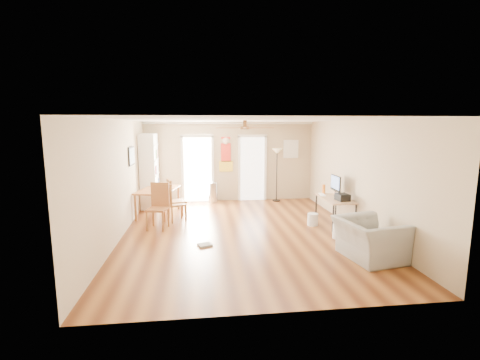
{
  "coord_description": "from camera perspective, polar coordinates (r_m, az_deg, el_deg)",
  "views": [
    {
      "loc": [
        -0.97,
        -7.63,
        2.49
      ],
      "look_at": [
        0.0,
        0.6,
        1.15
      ],
      "focal_mm": 25.52,
      "sensor_mm": 36.0,
      "label": 1
    }
  ],
  "objects": [
    {
      "name": "floor_cloth",
      "position": [
        7.26,
        -5.89,
        -10.74
      ],
      "size": [
        0.34,
        0.3,
        0.04
      ],
      "primitive_type": "cube",
      "rotation": [
        0.0,
        0.0,
        0.34
      ],
      "color": "gray",
      "rests_on": "floor"
    },
    {
      "name": "wall_front",
      "position": [
        4.41,
        6.31,
        -6.51
      ],
      "size": [
        5.5,
        0.04,
        2.6
      ],
      "primitive_type": null,
      "color": "beige",
      "rests_on": "floor"
    },
    {
      "name": "keyboard",
      "position": [
        9.22,
        13.55,
        -2.37
      ],
      "size": [
        0.18,
        0.4,
        0.01
      ],
      "primitive_type": "cube",
      "rotation": [
        0.0,
        0.0,
        -0.15
      ],
      "color": "white",
      "rests_on": "computer_desk"
    },
    {
      "name": "imac",
      "position": [
        9.07,
        15.69,
        -0.96
      ],
      "size": [
        0.22,
        0.58,
        0.54
      ],
      "primitive_type": null,
      "rotation": [
        0.0,
        0.0,
        -0.26
      ],
      "color": "black",
      "rests_on": "computer_desk"
    },
    {
      "name": "orange_bottle",
      "position": [
        9.37,
        13.83,
        -1.48
      ],
      "size": [
        0.09,
        0.09,
        0.25
      ],
      "primitive_type": "cylinder",
      "rotation": [
        0.0,
        0.0,
        -0.12
      ],
      "color": "orange",
      "rests_on": "computer_desk"
    },
    {
      "name": "wastebasket_a",
      "position": [
        8.79,
        12.08,
        -6.46
      ],
      "size": [
        0.29,
        0.29,
        0.3
      ],
      "primitive_type": "cylinder",
      "rotation": [
        0.0,
        0.0,
        0.1
      ],
      "color": "silver",
      "rests_on": "floor"
    },
    {
      "name": "dining_table",
      "position": [
        9.82,
        -13.48,
        -3.56
      ],
      "size": [
        1.19,
        1.63,
        0.73
      ],
      "primitive_type": null,
      "rotation": [
        0.0,
        0.0,
        -0.23
      ],
      "color": "#AB6037",
      "rests_on": "floor"
    },
    {
      "name": "framed_poster",
      "position": [
        9.24,
        -17.69,
        3.84
      ],
      "size": [
        0.04,
        0.66,
        0.48
      ],
      "primitive_type": "cube",
      "color": "black",
      "rests_on": "wall_left"
    },
    {
      "name": "wall_decal",
      "position": [
        11.19,
        -2.38,
        4.35
      ],
      "size": [
        0.46,
        0.03,
        1.1
      ],
      "primitive_type": "cube",
      "color": "red",
      "rests_on": "wall_back"
    },
    {
      "name": "dining_chair_right_a",
      "position": [
        9.28,
        -10.47,
        -3.16
      ],
      "size": [
        0.54,
        0.54,
        1.06
      ],
      "primitive_type": null,
      "rotation": [
        0.0,
        0.0,
        1.86
      ],
      "color": "#9A6631",
      "rests_on": "floor"
    },
    {
      "name": "bathroom_doorway",
      "position": [
        11.34,
        2.05,
        1.87
      ],
      "size": [
        0.8,
        0.1,
        2.1
      ],
      "primitive_type": null,
      "color": "white",
      "rests_on": "wall_back"
    },
    {
      "name": "ceiling_fan",
      "position": [
        7.4,
        0.83,
        8.72
      ],
      "size": [
        1.24,
        1.24,
        0.2
      ],
      "primitive_type": null,
      "color": "#593819",
      "rests_on": "ceiling"
    },
    {
      "name": "wall_back",
      "position": [
        11.24,
        -1.74,
        3.09
      ],
      "size": [
        5.5,
        0.04,
        2.6
      ],
      "primitive_type": null,
      "color": "beige",
      "rests_on": "floor"
    },
    {
      "name": "wall_left",
      "position": [
        7.93,
        -19.61,
        0.01
      ],
      "size": [
        0.04,
        7.0,
        2.6
      ],
      "primitive_type": null,
      "color": "beige",
      "rests_on": "floor"
    },
    {
      "name": "dining_chair_right_b",
      "position": [
        9.05,
        -10.57,
        -3.66
      ],
      "size": [
        0.53,
        0.53,
        1.0
      ],
      "primitive_type": null,
      "rotation": [
        0.0,
        0.0,
        1.92
      ],
      "color": "#975E31",
      "rests_on": "floor"
    },
    {
      "name": "ceiling",
      "position": [
        7.7,
        0.53,
        10.0
      ],
      "size": [
        5.5,
        7.0,
        0.0
      ],
      "primitive_type": null,
      "color": "silver",
      "rests_on": "floor"
    },
    {
      "name": "floor",
      "position": [
        8.09,
        0.51,
        -8.75
      ],
      "size": [
        7.0,
        7.0,
        0.0
      ],
      "primitive_type": "plane",
      "color": "brown",
      "rests_on": "ground"
    },
    {
      "name": "kitchen_doorway",
      "position": [
        11.21,
        -7.08,
        1.72
      ],
      "size": [
        0.9,
        0.1,
        2.1
      ],
      "primitive_type": null,
      "color": "white",
      "rests_on": "wall_back"
    },
    {
      "name": "wall_right",
      "position": [
        8.58,
        19.07,
        0.7
      ],
      "size": [
        0.04,
        7.0,
        2.6
      ],
      "primitive_type": null,
      "color": "beige",
      "rests_on": "floor"
    },
    {
      "name": "trash_can",
      "position": [
        11.08,
        -4.56,
        -2.1
      ],
      "size": [
        0.34,
        0.34,
        0.66
      ],
      "primitive_type": "cylinder",
      "rotation": [
        0.0,
        0.0,
        0.13
      ],
      "color": "silver",
      "rests_on": "floor"
    },
    {
      "name": "printer",
      "position": [
        8.65,
        16.76,
        -2.76
      ],
      "size": [
        0.3,
        0.34,
        0.16
      ],
      "primitive_type": "cube",
      "rotation": [
        0.0,
        0.0,
        0.09
      ],
      "color": "black",
      "rests_on": "computer_desk"
    },
    {
      "name": "armchair",
      "position": [
        6.91,
        20.78,
        -9.25
      ],
      "size": [
        1.19,
        1.31,
        0.75
      ],
      "primitive_type": "imported",
      "rotation": [
        0.0,
        0.0,
        1.74
      ],
      "color": "gray",
      "rests_on": "floor"
    },
    {
      "name": "computer_desk",
      "position": [
        8.96,
        15.54,
        -5.05
      ],
      "size": [
        0.63,
        1.26,
        0.68
      ],
      "primitive_type": null,
      "color": "tan",
      "rests_on": "floor"
    },
    {
      "name": "crown_molding",
      "position": [
        7.7,
        0.53,
        9.7
      ],
      "size": [
        5.5,
        7.0,
        0.08
      ],
      "primitive_type": null,
      "color": "white",
      "rests_on": "wall_back"
    },
    {
      "name": "wastebasket_b",
      "position": [
        7.96,
        16.2,
        -8.22
      ],
      "size": [
        0.3,
        0.3,
        0.32
      ],
      "primitive_type": "cylinder",
      "rotation": [
        0.0,
        0.0,
        -0.09
      ],
      "color": "silver",
      "rests_on": "floor"
    },
    {
      "name": "bookshelf",
      "position": [
        10.71,
        -14.92,
        1.5
      ],
      "size": [
        0.71,
        1.09,
        2.24
      ],
      "primitive_type": null,
      "rotation": [
        0.0,
        0.0,
        -0.28
      ],
      "color": "silver",
      "rests_on": "floor"
    },
    {
      "name": "ac_grille",
      "position": [
        11.54,
        8.5,
        5.15
      ],
      "size": [
        0.5,
        0.04,
        0.6
      ],
      "primitive_type": "cube",
      "color": "white",
      "rests_on": "wall_back"
    },
    {
      "name": "dining_chair_near",
      "position": [
        8.45,
        -13.65,
        -4.36
      ],
      "size": [
        0.55,
        0.55,
        1.1
      ],
      "primitive_type": null,
      "rotation": [
        0.0,
        0.0,
        -0.25
      ],
      "color": "#996231",
      "rests_on": "floor"
    },
    {
      "name": "torchiere_lamp",
      "position": [
        11.25,
        6.16,
        0.83
      ],
      "size": [
        0.37,
        0.37,
        1.74
      ],
      "primitive_type": null,
      "rotation": [
        0.0,
        0.0,
        0.13
      ],
      "color": "black",
      "rests_on": "floor"
    }
  ]
}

